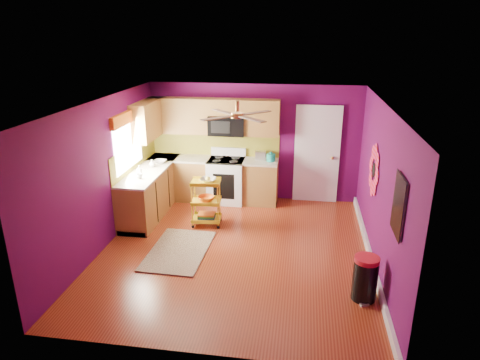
# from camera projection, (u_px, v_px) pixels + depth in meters

# --- Properties ---
(ground) EXTENTS (5.00, 5.00, 0.00)m
(ground) POSITION_uv_depth(u_px,v_px,m) (236.00, 250.00, 7.29)
(ground) COLOR maroon
(ground) RESTS_ON ground
(room_envelope) EXTENTS (4.54, 5.04, 2.52)m
(room_envelope) POSITION_uv_depth(u_px,v_px,m) (237.00, 158.00, 6.74)
(room_envelope) COLOR #500943
(room_envelope) RESTS_ON ground
(lower_cabinets) EXTENTS (2.81, 2.31, 0.94)m
(lower_cabinets) POSITION_uv_depth(u_px,v_px,m) (186.00, 186.00, 9.03)
(lower_cabinets) COLOR brown
(lower_cabinets) RESTS_ON ground
(electric_range) EXTENTS (0.76, 0.66, 1.13)m
(electric_range) POSITION_uv_depth(u_px,v_px,m) (226.00, 180.00, 9.23)
(electric_range) COLOR white
(electric_range) RESTS_ON ground
(upper_cabinetry) EXTENTS (2.80, 2.30, 1.26)m
(upper_cabinetry) POSITION_uv_depth(u_px,v_px,m) (193.00, 119.00, 8.89)
(upper_cabinetry) COLOR brown
(upper_cabinetry) RESTS_ON ground
(left_window) EXTENTS (0.08, 1.35, 1.08)m
(left_window) POSITION_uv_depth(u_px,v_px,m) (128.00, 132.00, 8.00)
(left_window) COLOR white
(left_window) RESTS_ON ground
(panel_door) EXTENTS (0.95, 0.11, 2.15)m
(panel_door) POSITION_uv_depth(u_px,v_px,m) (317.00, 156.00, 9.06)
(panel_door) COLOR white
(panel_door) RESTS_ON ground
(right_wall_art) EXTENTS (0.04, 2.74, 1.04)m
(right_wall_art) POSITION_uv_depth(u_px,v_px,m) (384.00, 184.00, 6.18)
(right_wall_art) COLOR black
(right_wall_art) RESTS_ON ground
(ceiling_fan) EXTENTS (1.01, 1.01, 0.26)m
(ceiling_fan) POSITION_uv_depth(u_px,v_px,m) (237.00, 115.00, 6.71)
(ceiling_fan) COLOR #BF8C3F
(ceiling_fan) RESTS_ON ground
(shag_rug) EXTENTS (0.98, 1.55, 0.02)m
(shag_rug) POSITION_uv_depth(u_px,v_px,m) (179.00, 250.00, 7.26)
(shag_rug) COLOR #321E10
(shag_rug) RESTS_ON ground
(rolling_cart) EXTENTS (0.57, 0.44, 0.98)m
(rolling_cart) POSITION_uv_depth(u_px,v_px,m) (207.00, 200.00, 8.08)
(rolling_cart) COLOR gold
(rolling_cart) RESTS_ON ground
(trash_can) EXTENTS (0.45, 0.45, 0.65)m
(trash_can) POSITION_uv_depth(u_px,v_px,m) (365.00, 278.00, 5.88)
(trash_can) COLOR black
(trash_can) RESTS_ON ground
(teal_kettle) EXTENTS (0.18, 0.18, 0.21)m
(teal_kettle) POSITION_uv_depth(u_px,v_px,m) (271.00, 157.00, 8.94)
(teal_kettle) COLOR #12887E
(teal_kettle) RESTS_ON lower_cabinets
(toaster) EXTENTS (0.22, 0.15, 0.18)m
(toaster) POSITION_uv_depth(u_px,v_px,m) (261.00, 155.00, 9.06)
(toaster) COLOR beige
(toaster) RESTS_ON lower_cabinets
(soap_bottle_a) EXTENTS (0.08, 0.08, 0.17)m
(soap_bottle_a) POSITION_uv_depth(u_px,v_px,m) (139.00, 170.00, 8.13)
(soap_bottle_a) COLOR #EA3F72
(soap_bottle_a) RESTS_ON lower_cabinets
(soap_bottle_b) EXTENTS (0.12, 0.12, 0.16)m
(soap_bottle_b) POSITION_uv_depth(u_px,v_px,m) (152.00, 163.00, 8.57)
(soap_bottle_b) COLOR white
(soap_bottle_b) RESTS_ON lower_cabinets
(counter_dish) EXTENTS (0.25, 0.25, 0.06)m
(counter_dish) POSITION_uv_depth(u_px,v_px,m) (160.00, 162.00, 8.84)
(counter_dish) COLOR white
(counter_dish) RESTS_ON lower_cabinets
(counter_cup) EXTENTS (0.12, 0.12, 0.09)m
(counter_cup) POSITION_uv_depth(u_px,v_px,m) (139.00, 176.00, 7.92)
(counter_cup) COLOR white
(counter_cup) RESTS_ON lower_cabinets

